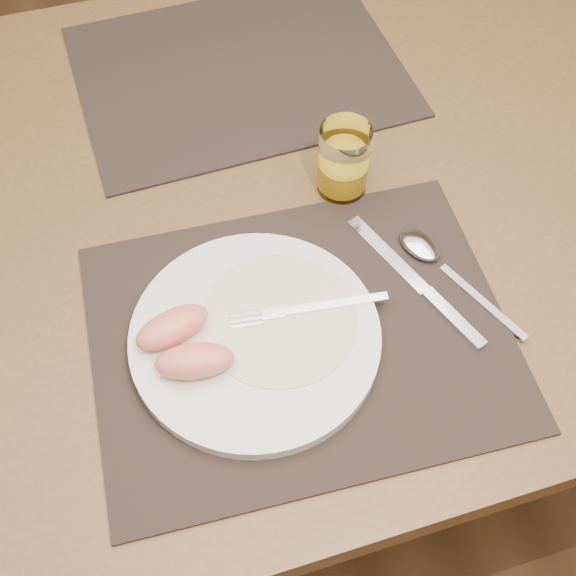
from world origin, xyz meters
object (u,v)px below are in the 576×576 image
Objects in this scene: knife at (425,291)px; spoon at (429,253)px; placemat_far at (239,71)px; juice_glass at (344,163)px; placemat_near at (300,335)px; table at (263,229)px; fork at (295,310)px; plate at (255,337)px.

knife is 1.15× the size of spoon.
juice_glass reaches higher than placemat_far.
placemat_near is at bearing -175.80° from knife.
table is at bearing -97.74° from placemat_far.
placemat_near is 4.79× the size of juice_glass.
table is 0.16m from juice_glass.
knife is (0.15, -0.01, -0.02)m from fork.
juice_glass is (0.11, 0.17, 0.02)m from fork.
placemat_near is 0.15m from knife.
table is 7.99× the size of fork.
fork is at bearing 90.00° from placemat_near.
plate is (-0.10, -0.43, 0.01)m from placemat_far.
spoon reaches higher than knife.
fork is (0.05, 0.01, 0.01)m from plate.
knife is (0.13, -0.21, 0.09)m from table.
placemat_near is 2.12× the size of knife.
placemat_far is 2.12× the size of knife.
placemat_far is at bearing 108.48° from spoon.
table is 7.57× the size of spoon.
placemat_far is at bearing 83.61° from fork.
juice_glass is (0.07, -0.25, 0.04)m from placemat_far.
placemat_near is 0.05m from plate.
plate reaches higher than spoon.
spoon is (0.13, -0.38, 0.01)m from placemat_far.
placemat_near is 0.03m from fork.
plate reaches higher than table.
placemat_near reaches higher than table.
spoon is at bearing -71.52° from placemat_far.
placemat_near is 2.43× the size of spoon.
table is at bearing 72.78° from plate.
table is 3.11× the size of placemat_near.
fork is 0.95× the size of spoon.
plate is 0.20m from knife.
fork is at bearing -94.89° from table.
knife reaches higher than table.
placemat_near is at bearing -161.85° from spoon.
placemat_far is at bearing 82.26° from table.
plate is 1.54× the size of fork.
spoon is (0.17, 0.04, -0.01)m from fork.
spoon is (0.02, 0.05, 0.00)m from knife.
placemat_far is at bearing 103.67° from knife.
placemat_near is 0.23m from juice_glass.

